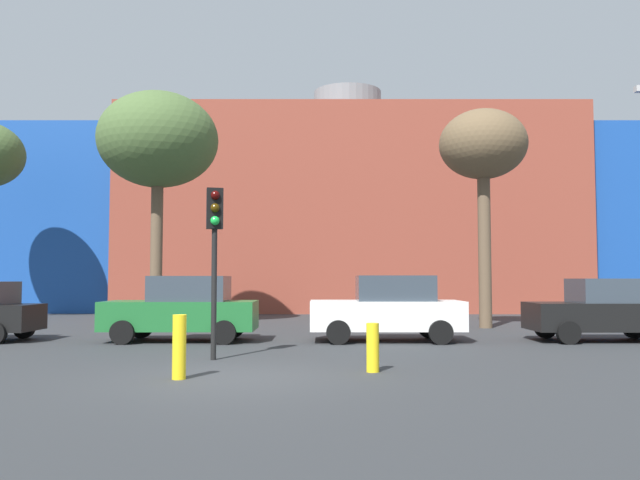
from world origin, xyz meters
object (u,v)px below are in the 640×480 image
object	(u,v)px
bollard_yellow_0	(373,347)
bollard_yellow_1	(180,347)
parked_car_1	(184,309)
bare_tree_2	(483,149)
parked_car_3	(605,310)
traffic_light_island	(215,233)
parked_car_2	(389,308)
bare_tree_1	(159,141)

from	to	relation	value
bollard_yellow_0	bollard_yellow_1	size ratio (longest dim) A/B	0.82
parked_car_1	bollard_yellow_0	bearing A→B (deg)	128.94
bare_tree_2	bollard_yellow_0	size ratio (longest dim) A/B	8.62
parked_car_3	bollard_yellow_0	bearing A→B (deg)	40.49
bollard_yellow_0	parked_car_1	bearing A→B (deg)	128.94
parked_car_1	bollard_yellow_0	xyz separation A→B (m)	(4.89, -6.05, -0.46)
bollard_yellow_1	traffic_light_island	bearing A→B (deg)	86.55
bollard_yellow_1	parked_car_3	bearing A→B (deg)	33.25
bare_tree_2	bollard_yellow_0	distance (m)	13.47
parked_car_2	parked_car_3	distance (m)	6.14
parked_car_3	parked_car_2	bearing A→B (deg)	0.00
parked_car_1	traffic_light_island	world-z (taller)	traffic_light_island
parked_car_2	parked_car_3	xyz separation A→B (m)	(6.14, 0.00, -0.04)
parked_car_1	bollard_yellow_1	bearing A→B (deg)	101.45
parked_car_1	bare_tree_2	distance (m)	12.35
bollard_yellow_0	parked_car_3	bearing A→B (deg)	40.49
traffic_light_island	bare_tree_2	xyz separation A→B (m)	(8.28, 9.15, 3.74)
bare_tree_2	parked_car_3	bearing A→B (deg)	-66.70
bollard_yellow_0	parked_car_2	bearing A→B (deg)	81.18
parked_car_3	bollard_yellow_0	xyz separation A→B (m)	(-7.08, -6.05, -0.42)
parked_car_1	parked_car_3	distance (m)	11.97
bare_tree_1	bare_tree_2	size ratio (longest dim) A/B	1.13
bollard_yellow_0	bollard_yellow_1	world-z (taller)	bollard_yellow_1
traffic_light_island	bare_tree_2	size ratio (longest dim) A/B	0.47
bare_tree_1	bollard_yellow_0	world-z (taller)	bare_tree_1
bare_tree_1	traffic_light_island	bearing A→B (deg)	-69.41
parked_car_2	bollard_yellow_1	bearing A→B (deg)	57.44
bare_tree_2	bollard_yellow_0	xyz separation A→B (m)	(-4.96, -10.97, -6.05)
bare_tree_2	bollard_yellow_1	size ratio (longest dim) A/B	7.05
bare_tree_2	traffic_light_island	bearing A→B (deg)	-132.14
bare_tree_1	bollard_yellow_0	xyz separation A→B (m)	(7.27, -12.33, -6.62)
parked_car_1	bare_tree_1	bearing A→B (deg)	-69.21
bollard_yellow_0	bollard_yellow_1	bearing A→B (deg)	-165.84
parked_car_1	parked_car_3	size ratio (longest dim) A/B	1.04
parked_car_2	bollard_yellow_1	xyz separation A→B (m)	(-4.42, -6.92, -0.36)
bare_tree_2	parked_car_2	bearing A→B (deg)	-129.28
parked_car_2	parked_car_3	world-z (taller)	parked_car_2
parked_car_1	bollard_yellow_1	xyz separation A→B (m)	(1.40, -6.92, -0.35)
traffic_light_island	bare_tree_2	world-z (taller)	bare_tree_2
traffic_light_island	bollard_yellow_0	bearing A→B (deg)	49.20
parked_car_1	traffic_light_island	size ratio (longest dim) A/B	1.13
parked_car_2	bollard_yellow_1	size ratio (longest dim) A/B	3.80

